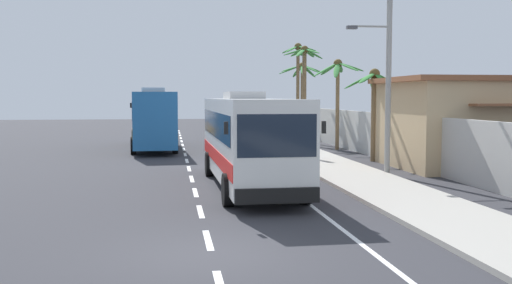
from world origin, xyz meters
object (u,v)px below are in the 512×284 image
coach_bus_far_lane (153,117)px  palm_farthest (374,97)px  motorcycle_beside_bus (255,148)px  utility_pole_mid (387,67)px  coach_bus_foreground (249,137)px  palm_fourth (298,71)px  palm_nearest (338,80)px  palm_second (304,75)px  palm_third (302,79)px  pedestrian_near_kerb (315,141)px

coach_bus_far_lane → palm_farthest: bearing=-38.2°
motorcycle_beside_bus → utility_pole_mid: 9.17m
palm_farthest → coach_bus_foreground: bearing=-134.2°
coach_bus_foreground → palm_fourth: bearing=73.2°
coach_bus_far_lane → palm_nearest: (11.82, -2.12, 2.42)m
coach_bus_far_lane → palm_second: 11.11m
palm_third → palm_fourth: 5.90m
coach_bus_foreground → pedestrian_near_kerb: (4.58, 8.06, -0.80)m
palm_fourth → palm_second: bearing=-94.5°
coach_bus_foreground → pedestrian_near_kerb: 9.31m
palm_farthest → palm_third: bearing=88.1°
palm_nearest → palm_second: palm_second is taller
pedestrian_near_kerb → utility_pole_mid: 6.85m
palm_third → coach_bus_far_lane: bearing=-138.7°
palm_fourth → palm_farthest: 14.64m
coach_bus_far_lane → palm_fourth: 12.46m
pedestrian_near_kerb → palm_fourth: (2.18, 14.34, 4.31)m
palm_farthest → coach_bus_far_lane: bearing=141.8°
coach_bus_far_lane → pedestrian_near_kerb: bearing=-46.5°
palm_nearest → palm_farthest: bearing=-90.7°
palm_nearest → utility_pole_mid: bearing=-96.6°
palm_second → palm_third: 9.13m
pedestrian_near_kerb → palm_second: size_ratio=0.25×
utility_pole_mid → palm_farthest: 5.72m
utility_pole_mid → palm_third: utility_pole_mid is taller
pedestrian_near_kerb → palm_third: palm_third is taller
motorcycle_beside_bus → palm_farthest: size_ratio=0.40×
palm_second → palm_fourth: bearing=85.5°
coach_bus_far_lane → palm_third: 16.77m
motorcycle_beside_bus → palm_third: 20.46m
motorcycle_beside_bus → palm_third: size_ratio=0.31×
pedestrian_near_kerb → coach_bus_far_lane: bearing=-76.7°
palm_third → palm_fourth: size_ratio=0.85×
palm_second → palm_third: palm_second is taller
motorcycle_beside_bus → palm_third: bearing=70.2°
coach_bus_far_lane → palm_second: size_ratio=1.70×
coach_bus_far_lane → palm_second: bearing=10.5°
palm_third → palm_farthest: (-0.66, -20.14, -1.56)m
palm_nearest → palm_second: bearing=107.4°
palm_fourth → utility_pole_mid: bearing=-91.2°
coach_bus_foreground → palm_second: size_ratio=1.60×
palm_second → palm_fourth: 3.32m
motorcycle_beside_bus → utility_pole_mid: size_ratio=0.22×
motorcycle_beside_bus → pedestrian_near_kerb: bearing=-21.5°
motorcycle_beside_bus → palm_fourth: (5.18, 13.16, 4.70)m
utility_pole_mid → palm_second: utility_pole_mid is taller
utility_pole_mid → palm_second: (0.17, 16.61, 0.24)m
utility_pole_mid → motorcycle_beside_bus: bearing=125.3°
palm_second → pedestrian_near_kerb: bearing=-99.9°
palm_second → palm_fourth: (0.26, 3.28, 0.45)m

